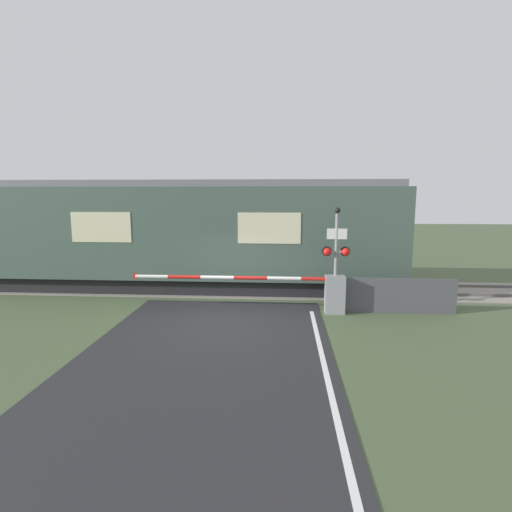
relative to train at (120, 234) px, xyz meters
The scene contains 6 objects.
ground_plane 6.49m from the train, 40.74° to the right, with size 80.00×80.00×0.00m, color #475638.
track_bed 5.10m from the train, ahead, with size 36.00×3.20×0.13m.
train is the anchor object (origin of this frame).
crossing_barrier 8.11m from the train, 22.39° to the right, with size 6.68×0.44×1.17m.
signal_post 8.53m from the train, 19.68° to the right, with size 0.86×0.26×3.26m.
roadside_fence 10.39m from the train, 16.49° to the right, with size 3.75×0.06×1.10m.
Camera 1 is at (1.75, -11.16, 3.65)m, focal length 28.00 mm.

